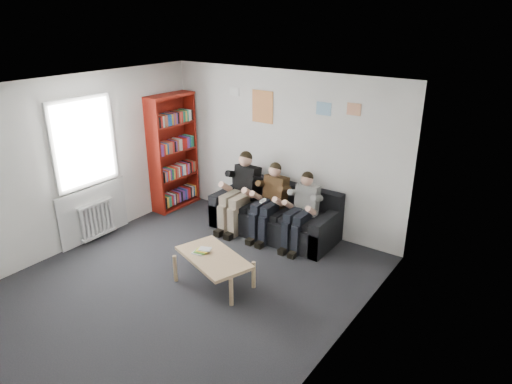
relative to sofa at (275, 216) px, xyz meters
The scene contains 14 objects.
room_shell 2.34m from the sofa, 93.95° to the right, with size 5.00×5.00×5.00m.
sofa is the anchor object (origin of this frame).
bookshelf 2.34m from the sofa, behind, with size 0.33×0.98×2.18m.
coffee_table 1.85m from the sofa, 84.40° to the right, with size 1.11×0.61×0.44m.
game_cases 1.87m from the sofa, 90.47° to the right, with size 0.22×0.20×0.05m.
person_left 0.73m from the sofa, 161.55° to the right, with size 0.42×0.90×1.36m.
person_middle 0.39m from the sofa, 90.00° to the right, with size 0.38×0.81×1.27m.
person_right 0.71m from the sofa, 17.85° to the right, with size 0.36×0.77×1.23m.
radiator 2.97m from the sofa, 140.52° to the right, with size 0.10×0.64×0.60m.
window 3.12m from the sofa, 141.41° to the right, with size 0.05×1.30×2.36m.
poster_large 1.87m from the sofa, 143.85° to the left, with size 0.42×0.01×0.55m, color #EFCA54.
poster_blue 1.99m from the sofa, 33.31° to the left, with size 0.25×0.01×0.20m, color #44A4E8.
poster_pink 2.23m from the sofa, 19.79° to the left, with size 0.22×0.01×0.18m, color #B83982.
poster_sign 2.30m from the sofa, 160.83° to the left, with size 0.20×0.01×0.14m, color white.
Camera 1 is at (3.95, -3.89, 3.57)m, focal length 32.00 mm.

